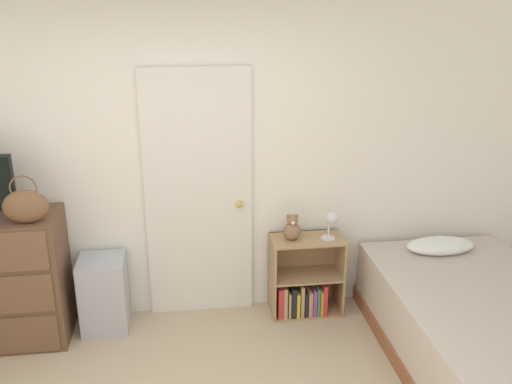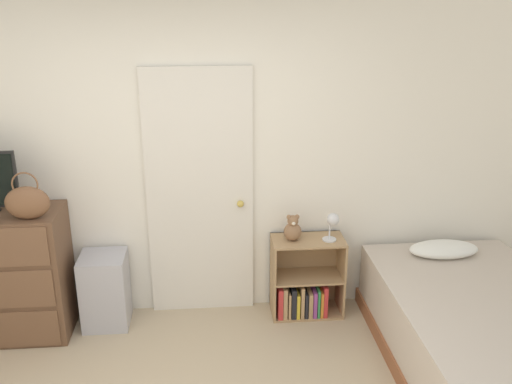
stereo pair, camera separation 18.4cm
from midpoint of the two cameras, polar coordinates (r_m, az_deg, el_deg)
wall_back at (r=4.52m, az=-6.97°, el=2.89°), size 10.00×0.06×2.55m
door_closed at (r=4.55m, az=-4.47°, el=-0.35°), size 0.84×0.09×2.03m
handbag at (r=4.31m, az=-20.77°, el=-0.96°), size 0.31×0.14×0.35m
storage_bin at (r=4.75m, az=-13.76°, el=-9.51°), size 0.36×0.35×0.60m
bookshelf at (r=4.81m, az=5.92°, el=-9.43°), size 0.58×0.31×0.67m
teddy_bear at (r=4.56m, az=4.85°, el=-3.74°), size 0.14×0.14×0.22m
desk_lamp at (r=4.56m, az=8.81°, el=-3.01°), size 0.13×0.12×0.24m
bed at (r=4.48m, az=22.40°, el=-12.81°), size 1.25×1.96×0.65m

